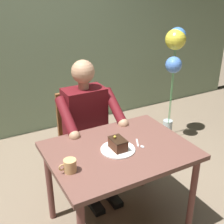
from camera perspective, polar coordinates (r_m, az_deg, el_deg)
ground_plane at (r=2.56m, az=1.29°, el=-20.91°), size 14.00×14.00×0.00m
cafe_rear_panel at (r=3.66m, az=-15.00°, el=18.57°), size 6.40×0.12×3.00m
dining_table at (r=2.16m, az=1.44°, el=-9.10°), size 1.02×0.77×0.71m
chair at (r=2.78m, az=-5.97°, el=-4.37°), size 0.42×0.42×0.89m
seated_person at (r=2.57m, az=-4.58°, el=-3.13°), size 0.53×0.58×1.23m
dessert_plate at (r=2.09m, az=1.16°, el=-7.34°), size 0.25×0.25×0.01m
cake_slice at (r=2.07m, az=1.16°, el=-6.26°), size 0.09×0.14×0.10m
coffee_cup at (r=1.87m, az=-8.27°, el=-10.33°), size 0.12×0.08×0.09m
dessert_spoon at (r=2.16m, az=5.48°, el=-6.39°), size 0.06×0.14×0.01m
balloon_display at (r=3.45m, az=12.18°, el=11.04°), size 0.30×0.31×1.35m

